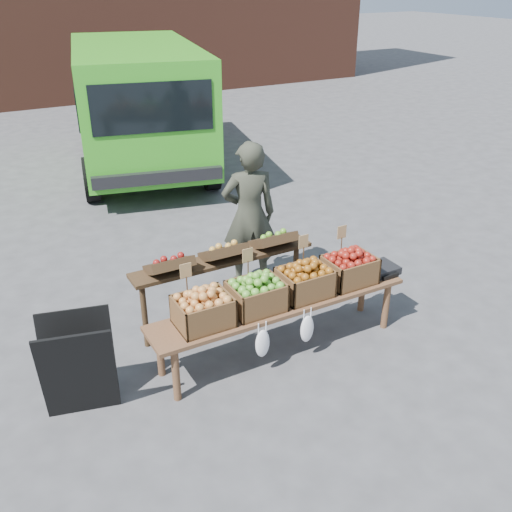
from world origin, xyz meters
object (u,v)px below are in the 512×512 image
crate_golden_apples (203,311)px  crate_red_apples (305,282)px  crate_russet_pears (256,296)px  crate_green_apples (349,270)px  chalkboard_sign (78,367)px  display_bench (280,326)px  delivery_van (139,109)px  vendor (249,215)px  back_table (225,281)px  weighing_scale (380,269)px

crate_golden_apples → crate_red_apples: size_ratio=1.00×
crate_russet_pears → crate_green_apples: bearing=0.0°
crate_red_apples → crate_green_apples: size_ratio=1.00×
chalkboard_sign → display_bench: size_ratio=0.34×
display_bench → crate_red_apples: 0.51m
delivery_van → crate_russet_pears: (-1.06, -6.47, -0.44)m
crate_golden_apples → crate_russet_pears: bearing=0.0°
chalkboard_sign → crate_green_apples: chalkboard_sign is taller
vendor → display_bench: (-0.42, -1.41, -0.61)m
vendor → back_table: bearing=61.6°
chalkboard_sign → crate_red_apples: chalkboard_sign is taller
crate_red_apples → weighing_scale: bearing=0.0°
delivery_van → vendor: bearing=-81.4°
vendor → weighing_scale: vendor is taller
crate_green_apples → crate_russet_pears: bearing=180.0°
weighing_scale → back_table: bearing=154.5°
chalkboard_sign → display_bench: bearing=11.7°
vendor → crate_golden_apples: 1.89m
crate_golden_apples → crate_green_apples: same height
display_bench → crate_golden_apples: (-0.82, 0.00, 0.42)m
crate_green_apples → weighing_scale: crate_green_apples is taller
vendor → crate_green_apples: vendor is taller
crate_russet_pears → weighing_scale: 1.53m
crate_green_apples → crate_red_apples: bearing=180.0°
crate_green_apples → weighing_scale: size_ratio=1.47×
vendor → crate_golden_apples: vendor is taller
back_table → crate_green_apples: back_table is taller
vendor → delivery_van: bearing=-78.4°
delivery_van → back_table: delivery_van is taller
vendor → chalkboard_sign: size_ratio=1.91×
crate_golden_apples → chalkboard_sign: bearing=176.5°
display_bench → crate_russet_pears: crate_russet_pears is taller
crate_russet_pears → crate_green_apples: same height
vendor → crate_golden_apples: (-1.24, -1.41, -0.18)m
delivery_van → crate_russet_pears: bearing=-86.5°
crate_russet_pears → weighing_scale: size_ratio=1.47×
crate_red_apples → back_table: bearing=126.7°
crate_russet_pears → weighing_scale: (1.52, 0.00, -0.10)m
display_bench → delivery_van: bearing=83.0°
crate_golden_apples → crate_green_apples: 1.65m
chalkboard_sign → crate_russet_pears: (1.69, -0.07, 0.24)m
vendor → display_bench: bearing=89.4°
weighing_scale → crate_golden_apples: bearing=180.0°
delivery_van → display_bench: bearing=-84.1°
crate_golden_apples → delivery_van: bearing=76.0°
chalkboard_sign → crate_golden_apples: chalkboard_sign is taller
vendor → crate_russet_pears: 1.58m
back_table → crate_golden_apples: size_ratio=4.20×
display_bench → weighing_scale: size_ratio=7.94×
crate_red_apples → chalkboard_sign: bearing=178.2°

